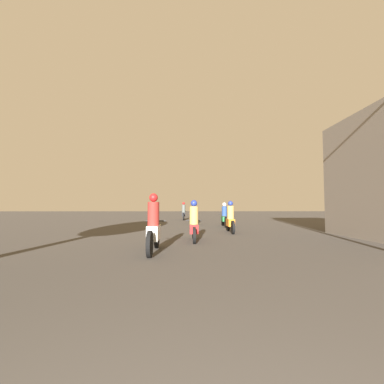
{
  "coord_description": "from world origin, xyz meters",
  "views": [
    {
      "loc": [
        -0.19,
        0.05,
        1.29
      ],
      "look_at": [
        0.09,
        18.05,
        2.26
      ],
      "focal_mm": 24.0,
      "sensor_mm": 36.0,
      "label": 1
    }
  ],
  "objects": [
    {
      "name": "motorcycle_green",
      "position": [
        2.06,
        15.93,
        0.6
      ],
      "size": [
        0.6,
        2.07,
        1.49
      ],
      "rotation": [
        0.0,
        0.0,
        0.07
      ],
      "color": "black",
      "rests_on": "ground_plane"
    },
    {
      "name": "motorcycle_white",
      "position": [
        -1.15,
        7.24,
        0.66
      ],
      "size": [
        0.6,
        2.13,
        1.64
      ],
      "rotation": [
        0.0,
        0.0,
        -0.02
      ],
      "color": "black",
      "rests_on": "ground_plane"
    },
    {
      "name": "motorcycle_orange",
      "position": [
        1.86,
        12.44,
        0.61
      ],
      "size": [
        0.6,
        2.03,
        1.52
      ],
      "rotation": [
        0.0,
        0.0,
        -0.11
      ],
      "color": "black",
      "rests_on": "ground_plane"
    },
    {
      "name": "motorcycle_black",
      "position": [
        -0.6,
        23.64,
        0.65
      ],
      "size": [
        0.6,
        2.08,
        1.62
      ],
      "rotation": [
        0.0,
        0.0,
        0.02
      ],
      "color": "black",
      "rests_on": "ground_plane"
    },
    {
      "name": "motorcycle_red",
      "position": [
        0.03,
        9.56,
        0.61
      ],
      "size": [
        0.6,
        2.01,
        1.5
      ],
      "rotation": [
        0.0,
        0.0,
        0.02
      ],
      "color": "black",
      "rests_on": "ground_plane"
    },
    {
      "name": "motorcycle_yellow",
      "position": [
        0.29,
        18.44,
        0.6
      ],
      "size": [
        0.6,
        2.15,
        1.49
      ],
      "rotation": [
        0.0,
        0.0,
        -0.04
      ],
      "color": "black",
      "rests_on": "ground_plane"
    }
  ]
}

